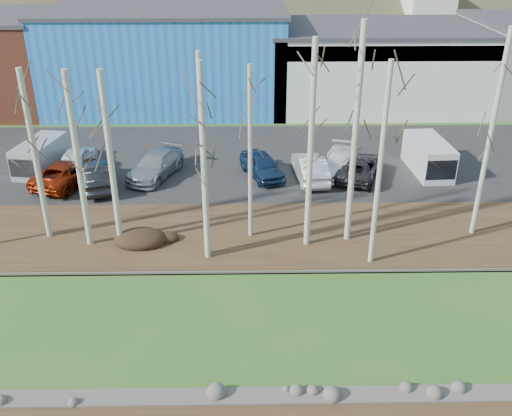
{
  "coord_description": "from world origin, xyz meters",
  "views": [
    {
      "loc": [
        0.79,
        -11.59,
        14.76
      ],
      "look_at": [
        1.2,
        12.75,
        2.5
      ],
      "focal_mm": 40.0,
      "sensor_mm": 36.0,
      "label": 1
    }
  ],
  "objects_px": {
    "car_1": "(96,175)",
    "car_4": "(262,165)",
    "car_0": "(77,159)",
    "car_6": "(359,168)",
    "car_2": "(69,172)",
    "van_grey": "(39,157)",
    "car_7": "(340,162)",
    "car_5": "(310,168)",
    "van_white": "(429,157)",
    "car_3": "(156,165)"
  },
  "relations": [
    {
      "from": "car_0",
      "to": "car_6",
      "type": "height_order",
      "value": "car_0"
    },
    {
      "from": "car_2",
      "to": "car_4",
      "type": "height_order",
      "value": "car_4"
    },
    {
      "from": "van_grey",
      "to": "car_0",
      "type": "bearing_deg",
      "value": 13.5
    },
    {
      "from": "car_7",
      "to": "van_white",
      "type": "height_order",
      "value": "van_white"
    },
    {
      "from": "car_1",
      "to": "car_7",
      "type": "bearing_deg",
      "value": 168.83
    },
    {
      "from": "car_3",
      "to": "car_5",
      "type": "xyz_separation_m",
      "value": [
        9.8,
        -0.66,
        0.04
      ]
    },
    {
      "from": "car_2",
      "to": "car_3",
      "type": "height_order",
      "value": "same"
    },
    {
      "from": "car_1",
      "to": "car_4",
      "type": "xyz_separation_m",
      "value": [
        10.17,
        1.49,
        -0.04
      ]
    },
    {
      "from": "car_1",
      "to": "van_white",
      "type": "xyz_separation_m",
      "value": [
        20.99,
        1.97,
        0.25
      ]
    },
    {
      "from": "car_2",
      "to": "car_4",
      "type": "xyz_separation_m",
      "value": [
        12.0,
        0.91,
        0.0
      ]
    },
    {
      "from": "car_5",
      "to": "car_7",
      "type": "distance_m",
      "value": 2.29
    },
    {
      "from": "car_0",
      "to": "car_6",
      "type": "relative_size",
      "value": 0.92
    },
    {
      "from": "car_0",
      "to": "car_4",
      "type": "height_order",
      "value": "car_0"
    },
    {
      "from": "car_2",
      "to": "car_7",
      "type": "xyz_separation_m",
      "value": [
        17.07,
        1.42,
        -0.03
      ]
    },
    {
      "from": "car_6",
      "to": "car_7",
      "type": "height_order",
      "value": "car_7"
    },
    {
      "from": "car_0",
      "to": "car_7",
      "type": "xyz_separation_m",
      "value": [
        17.13,
        -0.79,
        -0.06
      ]
    },
    {
      "from": "car_2",
      "to": "van_grey",
      "type": "relative_size",
      "value": 1.15
    },
    {
      "from": "car_0",
      "to": "van_grey",
      "type": "distance_m",
      "value": 2.43
    },
    {
      "from": "car_2",
      "to": "car_3",
      "type": "xyz_separation_m",
      "value": [
        5.22,
        1.05,
        -0.0
      ]
    },
    {
      "from": "car_1",
      "to": "car_2",
      "type": "distance_m",
      "value": 1.92
    },
    {
      "from": "car_1",
      "to": "van_grey",
      "type": "bearing_deg",
      "value": -50.31
    },
    {
      "from": "car_1",
      "to": "car_4",
      "type": "bearing_deg",
      "value": 169.7
    },
    {
      "from": "car_0",
      "to": "car_3",
      "type": "relative_size",
      "value": 0.88
    },
    {
      "from": "car_0",
      "to": "car_1",
      "type": "relative_size",
      "value": 0.95
    },
    {
      "from": "car_4",
      "to": "car_6",
      "type": "relative_size",
      "value": 0.89
    },
    {
      "from": "car_2",
      "to": "car_3",
      "type": "bearing_deg",
      "value": -148.29
    },
    {
      "from": "car_0",
      "to": "van_grey",
      "type": "bearing_deg",
      "value": 2.23
    },
    {
      "from": "car_3",
      "to": "car_6",
      "type": "relative_size",
      "value": 1.04
    },
    {
      "from": "car_5",
      "to": "van_white",
      "type": "relative_size",
      "value": 0.99
    },
    {
      "from": "car_2",
      "to": "van_grey",
      "type": "bearing_deg",
      "value": -19.69
    },
    {
      "from": "car_6",
      "to": "van_white",
      "type": "relative_size",
      "value": 1.02
    },
    {
      "from": "van_white",
      "to": "van_grey",
      "type": "distance_m",
      "value": 25.31
    },
    {
      "from": "car_2",
      "to": "van_white",
      "type": "bearing_deg",
      "value": -156.22
    },
    {
      "from": "car_3",
      "to": "van_white",
      "type": "xyz_separation_m",
      "value": [
        17.6,
        0.34,
        0.29
      ]
    },
    {
      "from": "car_1",
      "to": "car_5",
      "type": "height_order",
      "value": "car_5"
    },
    {
      "from": "car_4",
      "to": "van_white",
      "type": "height_order",
      "value": "van_white"
    },
    {
      "from": "car_6",
      "to": "van_grey",
      "type": "relative_size",
      "value": 1.05
    },
    {
      "from": "car_7",
      "to": "van_grey",
      "type": "relative_size",
      "value": 1.06
    },
    {
      "from": "car_3",
      "to": "car_4",
      "type": "distance_m",
      "value": 6.78
    },
    {
      "from": "car_0",
      "to": "car_2",
      "type": "relative_size",
      "value": 0.85
    },
    {
      "from": "car_3",
      "to": "car_6",
      "type": "distance_m",
      "value": 12.94
    },
    {
      "from": "car_1",
      "to": "car_5",
      "type": "xyz_separation_m",
      "value": [
        13.19,
        0.97,
        0.0
      ]
    },
    {
      "from": "car_7",
      "to": "van_grey",
      "type": "bearing_deg",
      "value": -167.54
    },
    {
      "from": "car_2",
      "to": "car_6",
      "type": "distance_m",
      "value": 18.16
    },
    {
      "from": "car_0",
      "to": "car_4",
      "type": "xyz_separation_m",
      "value": [
        12.06,
        -1.29,
        -0.03
      ]
    },
    {
      "from": "car_0",
      "to": "car_3",
      "type": "distance_m",
      "value": 5.4
    },
    {
      "from": "car_0",
      "to": "van_grey",
      "type": "height_order",
      "value": "van_grey"
    },
    {
      "from": "car_7",
      "to": "car_2",
      "type": "bearing_deg",
      "value": -160.86
    },
    {
      "from": "car_2",
      "to": "car_7",
      "type": "relative_size",
      "value": 1.08
    },
    {
      "from": "car_7",
      "to": "car_4",
      "type": "bearing_deg",
      "value": -159.91
    }
  ]
}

